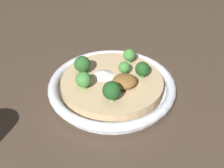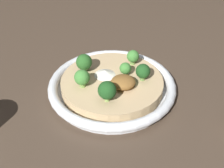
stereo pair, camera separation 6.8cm
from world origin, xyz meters
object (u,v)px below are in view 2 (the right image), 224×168
at_px(broccoli_left, 125,69).
at_px(broccoli_back, 107,90).
at_px(broccoli_front_right, 84,62).
at_px(broccoli_back_left, 143,71).
at_px(broccoli_front_left, 133,57).
at_px(risotto_bowl, 112,85).
at_px(broccoli_right, 82,78).

xyz_separation_m(broccoli_left, broccoli_back, (0.05, 0.09, 0.01)).
xyz_separation_m(broccoli_front_right, broccoli_back, (-0.04, 0.12, 0.00)).
relative_size(broccoli_back_left, broccoli_back, 0.86).
bearing_deg(broccoli_front_left, risotto_bowl, 44.84).
height_order(broccoli_front_right, broccoli_left, broccoli_front_right).
relative_size(broccoli_right, broccoli_front_left, 1.13).
distance_m(risotto_bowl, broccoli_right, 0.08).
xyz_separation_m(broccoli_right, broccoli_left, (-0.11, -0.03, -0.01)).
xyz_separation_m(broccoli_right, broccoli_front_right, (-0.01, -0.06, 0.00)).
relative_size(risotto_bowl, broccoli_left, 9.06).
bearing_deg(broccoli_right, broccoli_back, 131.36).
xyz_separation_m(broccoli_front_left, broccoli_front_right, (0.13, 0.02, 0.01)).
xyz_separation_m(broccoli_back_left, broccoli_back, (0.09, 0.07, 0.00)).
height_order(broccoli_front_left, broccoli_back, broccoli_back).
bearing_deg(risotto_bowl, broccoli_back, 75.03).
bearing_deg(broccoli_right, broccoli_front_left, -149.25).
bearing_deg(broccoli_left, risotto_bowl, 22.02).
bearing_deg(broccoli_front_left, broccoli_right, 30.75).
relative_size(broccoli_front_left, broccoli_left, 1.13).
bearing_deg(broccoli_back_left, broccoli_front_right, -20.75).
relative_size(risotto_bowl, broccoli_back_left, 7.41).
relative_size(broccoli_right, broccoli_front_right, 0.91).
relative_size(broccoli_front_left, broccoli_front_right, 0.81).
distance_m(broccoli_front_left, broccoli_back, 0.16).
bearing_deg(broccoli_back, broccoli_back_left, -144.50).
distance_m(broccoli_front_left, broccoli_front_right, 0.13).
height_order(broccoli_right, broccoli_front_right, broccoli_front_right).
relative_size(broccoli_right, broccoli_back, 0.90).
xyz_separation_m(risotto_bowl, broccoli_left, (-0.03, -0.01, 0.04)).
height_order(risotto_bowl, broccoli_back, broccoli_back).
bearing_deg(broccoli_right, broccoli_front_right, -97.26).
xyz_separation_m(broccoli_right, broccoli_back, (-0.05, 0.06, 0.00)).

